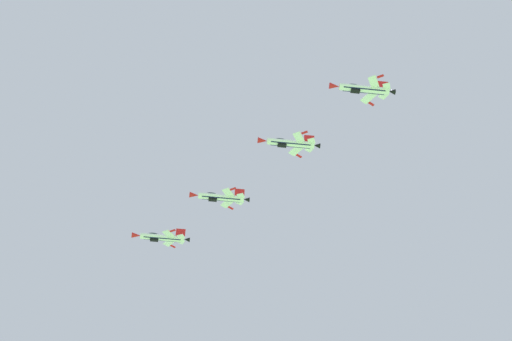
% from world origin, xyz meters
% --- Properties ---
extents(fighter_jet_lead, '(15.46, 9.51, 5.13)m').
position_xyz_m(fighter_jet_lead, '(-59.42, 108.82, 154.15)').
color(fighter_jet_lead, white).
extents(fighter_jet_left_wing, '(15.46, 9.63, 5.01)m').
position_xyz_m(fighter_jet_left_wing, '(-40.15, 99.46, 153.91)').
color(fighter_jet_left_wing, white).
extents(fighter_jet_right_wing, '(15.46, 9.76, 4.87)m').
position_xyz_m(fighter_jet_right_wing, '(-18.93, 88.13, 154.89)').
color(fighter_jet_right_wing, white).
extents(fighter_jet_left_outer, '(15.46, 9.80, 4.82)m').
position_xyz_m(fighter_jet_left_outer, '(1.40, 76.67, 153.34)').
color(fighter_jet_left_outer, white).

